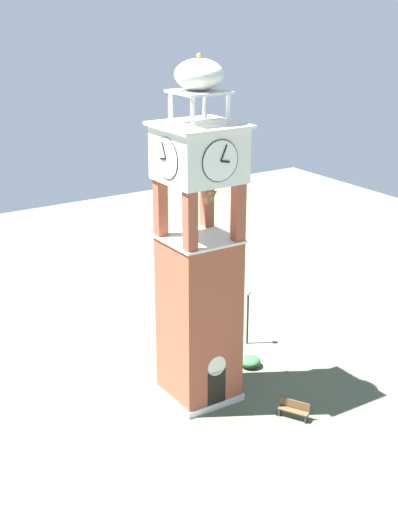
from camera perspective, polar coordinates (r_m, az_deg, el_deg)
The scene contains 6 objects.
ground at distance 40.97m, azimuth 0.00°, elevation -10.71°, with size 80.00×80.00×0.00m, color #5B664C.
clock_tower at distance 37.73m, azimuth 0.00°, elevation -0.91°, with size 3.97×3.97×18.13m.
park_bench at distance 39.09m, azimuth 7.37°, elevation -11.71°, with size 1.15×1.62×0.95m.
lamp_post at distance 45.51m, azimuth 3.81°, elevation -3.90°, with size 0.36×0.36×3.64m.
trash_bin at distance 43.59m, azimuth -2.69°, elevation -8.14°, with size 0.52×0.52×0.80m, color #2D2D33.
shrub_near_entry at distance 43.76m, azimuth 3.97°, elevation -8.16°, with size 1.25×1.25×0.64m, color #336638.
Camera 1 is at (-19.17, -29.63, 20.82)m, focal length 51.62 mm.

